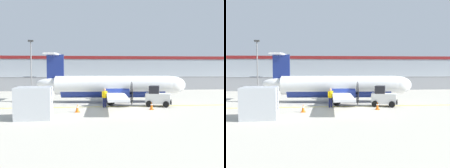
% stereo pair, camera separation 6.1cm
% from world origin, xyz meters
% --- Properties ---
extents(ground_plane, '(140.00, 140.00, 0.01)m').
position_xyz_m(ground_plane, '(0.00, 2.00, 0.00)').
color(ground_plane, '#B7B2A3').
extents(perimeter_fence, '(98.00, 0.10, 2.10)m').
position_xyz_m(perimeter_fence, '(0.00, 18.00, 1.12)').
color(perimeter_fence, gray).
rests_on(perimeter_fence, ground).
extents(parking_lot_strip, '(98.00, 17.00, 0.12)m').
position_xyz_m(parking_lot_strip, '(0.00, 29.50, 0.06)').
color(parking_lot_strip, '#38383A').
rests_on(parking_lot_strip, ground).
extents(background_building, '(91.00, 8.10, 6.50)m').
position_xyz_m(background_building, '(0.00, 47.99, 3.26)').
color(background_building, '#A8B2BC').
rests_on(background_building, ground).
extents(commuter_airplane, '(15.25, 16.07, 4.92)m').
position_xyz_m(commuter_airplane, '(0.03, 4.86, 1.60)').
color(commuter_airplane, white).
rests_on(commuter_airplane, ground).
extents(baggage_tug, '(2.56, 1.99, 1.88)m').
position_xyz_m(baggage_tug, '(3.53, 1.82, 0.86)').
color(baggage_tug, silver).
rests_on(baggage_tug, ground).
extents(ground_crew_worker, '(0.52, 0.46, 1.70)m').
position_xyz_m(ground_crew_worker, '(-1.32, 1.66, 0.95)').
color(ground_crew_worker, '#191E4C').
rests_on(ground_crew_worker, ground).
extents(cargo_container, '(2.48, 2.10, 2.20)m').
position_xyz_m(cargo_container, '(-6.53, -2.73, 1.10)').
color(cargo_container, '#B7BCC1').
rests_on(cargo_container, ground).
extents(traffic_cone_near_left, '(0.36, 0.36, 0.64)m').
position_xyz_m(traffic_cone_near_left, '(-3.64, -0.55, 0.31)').
color(traffic_cone_near_left, orange).
rests_on(traffic_cone_near_left, ground).
extents(traffic_cone_near_right, '(0.36, 0.36, 0.64)m').
position_xyz_m(traffic_cone_near_right, '(2.55, 0.10, 0.31)').
color(traffic_cone_near_right, orange).
rests_on(traffic_cone_near_right, ground).
extents(parked_car_0, '(4.30, 2.22, 1.58)m').
position_xyz_m(parked_car_0, '(-14.66, 31.56, 0.89)').
color(parked_car_0, navy).
rests_on(parked_car_0, parking_lot_strip).
extents(parked_car_1, '(4.36, 2.35, 1.58)m').
position_xyz_m(parked_car_1, '(-10.62, 26.14, 0.89)').
color(parked_car_1, black).
rests_on(parked_car_1, parking_lot_strip).
extents(parked_car_2, '(4.29, 2.20, 1.58)m').
position_xyz_m(parked_car_2, '(-6.53, 28.14, 0.89)').
color(parked_car_2, gray).
rests_on(parked_car_2, parking_lot_strip).
extents(parked_car_3, '(4.26, 2.12, 1.58)m').
position_xyz_m(parked_car_3, '(-3.29, 31.72, 0.89)').
color(parked_car_3, slate).
rests_on(parked_car_3, parking_lot_strip).
extents(parked_car_4, '(4.29, 2.20, 1.58)m').
position_xyz_m(parked_car_4, '(1.93, 23.99, 0.89)').
color(parked_car_4, red).
rests_on(parked_car_4, parking_lot_strip).
extents(parked_car_5, '(4.34, 2.30, 1.58)m').
position_xyz_m(parked_car_5, '(7.33, 23.44, 0.89)').
color(parked_car_5, gray).
rests_on(parked_car_5, parking_lot_strip).
extents(parked_car_6, '(4.27, 2.15, 1.58)m').
position_xyz_m(parked_car_6, '(11.68, 24.18, 0.89)').
color(parked_car_6, red).
rests_on(parked_car_6, parking_lot_strip).
extents(parked_car_7, '(4.32, 2.27, 1.58)m').
position_xyz_m(parked_car_7, '(13.97, 33.34, 0.89)').
color(parked_car_7, silver).
rests_on(parked_car_7, parking_lot_strip).
extents(apron_light_pole, '(0.70, 0.30, 7.27)m').
position_xyz_m(apron_light_pole, '(-10.48, 14.67, 4.30)').
color(apron_light_pole, slate).
rests_on(apron_light_pole, ground).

